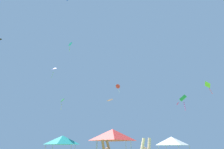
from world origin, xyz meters
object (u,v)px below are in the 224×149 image
(kite_red_delta, at_px, (118,86))
(kite_magenta_delta, at_px, (177,104))
(kite_pink_delta, at_px, (110,100))
(kite_cyan_diamond, at_px, (70,44))
(canopy_tent_red, at_px, (113,135))
(canopy_tent_white, at_px, (172,141))
(kite_lime_diamond, at_px, (208,85))
(kite_green_box, at_px, (183,99))
(kite_purple_delta, at_px, (54,69))
(kite_green_delta, at_px, (62,100))
(canopy_tent_teal, at_px, (62,140))

(kite_red_delta, bearing_deg, kite_magenta_delta, -8.54)
(kite_pink_delta, bearing_deg, kite_cyan_diamond, 170.63)
(canopy_tent_red, relative_size, kite_pink_delta, 2.62)
(kite_red_delta, bearing_deg, kite_pink_delta, -104.42)
(canopy_tent_white, distance_m, kite_lime_diamond, 14.75)
(canopy_tent_white, relative_size, kite_green_box, 0.91)
(kite_lime_diamond, xyz_separation_m, kite_red_delta, (-14.38, 11.57, 3.85))
(kite_red_delta, bearing_deg, kite_lime_diamond, -38.81)
(canopy_tent_red, height_order, canopy_tent_white, canopy_tent_red)
(canopy_tent_red, bearing_deg, kite_purple_delta, 124.55)
(canopy_tent_white, xyz_separation_m, kite_cyan_diamond, (-14.94, 9.09, 18.96))
(kite_pink_delta, distance_m, kite_cyan_diamond, 14.84)
(kite_green_box, bearing_deg, canopy_tent_red, -137.12)
(kite_magenta_delta, distance_m, kite_purple_delta, 29.55)
(canopy_tent_white, distance_m, kite_green_delta, 14.41)
(canopy_tent_red, height_order, kite_green_delta, kite_green_delta)
(kite_lime_diamond, bearing_deg, kite_cyan_diamond, 172.11)
(kite_purple_delta, height_order, kite_cyan_diamond, kite_cyan_diamond)
(kite_green_box, height_order, kite_lime_diamond, kite_lime_diamond)
(kite_red_delta, relative_size, kite_cyan_diamond, 1.16)
(canopy_tent_teal, height_order, kite_pink_delta, kite_pink_delta)
(canopy_tent_teal, bearing_deg, kite_green_box, 27.82)
(kite_red_delta, distance_m, kite_cyan_diamond, 14.82)
(kite_green_box, bearing_deg, kite_green_delta, -158.91)
(kite_pink_delta, distance_m, kite_red_delta, 11.49)
(kite_purple_delta, distance_m, kite_red_delta, 15.77)
(kite_red_delta, xyz_separation_m, kite_cyan_diamond, (-10.82, -8.07, 6.10))
(canopy_tent_white, height_order, kite_pink_delta, kite_pink_delta)
(kite_lime_diamond, height_order, kite_green_delta, kite_lime_diamond)
(canopy_tent_teal, bearing_deg, kite_cyan_diamond, 108.21)
(kite_red_delta, height_order, kite_green_delta, kite_red_delta)
(canopy_tent_red, relative_size, kite_green_box, 1.05)
(kite_green_box, relative_size, kite_green_delta, 2.07)
(kite_pink_delta, bearing_deg, kite_green_delta, -142.52)
(canopy_tent_white, height_order, kite_cyan_diamond, kite_cyan_diamond)
(kite_lime_diamond, relative_size, kite_purple_delta, 0.81)
(kite_cyan_diamond, bearing_deg, kite_green_box, 4.39)
(kite_lime_diamond, bearing_deg, canopy_tent_teal, -166.34)
(kite_green_box, bearing_deg, kite_magenta_delta, 79.19)
(canopy_tent_red, bearing_deg, canopy_tent_teal, 147.93)
(kite_pink_delta, bearing_deg, kite_red_delta, 75.58)
(canopy_tent_white, relative_size, kite_purple_delta, 1.07)
(canopy_tent_teal, xyz_separation_m, kite_pink_delta, (5.46, 7.52, 6.72))
(kite_pink_delta, bearing_deg, canopy_tent_white, -49.63)
(kite_purple_delta, bearing_deg, kite_lime_diamond, -17.99)
(kite_pink_delta, bearing_deg, kite_purple_delta, 149.67)
(canopy_tent_white, height_order, kite_lime_diamond, kite_lime_diamond)
(kite_pink_delta, bearing_deg, canopy_tent_teal, -125.97)
(kite_green_delta, bearing_deg, kite_red_delta, 58.00)
(canopy_tent_teal, relative_size, kite_magenta_delta, 2.89)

